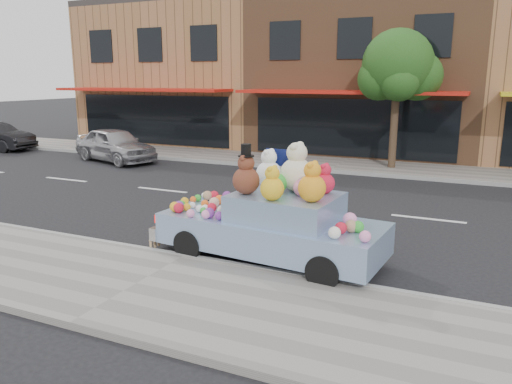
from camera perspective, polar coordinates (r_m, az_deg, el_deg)
The scene contains 10 objects.
ground at distance 14.14m, azimuth 2.76°, elevation -1.25°, with size 120.00×120.00×0.00m, color black.
near_sidewalk at distance 8.71m, azimuth -13.49°, elevation -10.45°, with size 60.00×3.00×0.12m, color gray.
far_sidewalk at distance 20.19m, azimuth 9.60°, elevation 3.06°, with size 60.00×3.00×0.12m, color gray.
near_kerb at distance 9.84m, azimuth -8.13°, elevation -7.40°, with size 60.00×0.12×0.13m, color gray.
far_kerb at distance 18.76m, azimuth 8.41°, elevation 2.37°, with size 60.00×0.12×0.13m, color gray.
storefront_left at distance 28.93m, azimuth -7.13°, elevation 13.22°, with size 10.00×9.80×7.30m.
storefront_mid at distance 25.23m, azimuth 13.21°, elevation 13.04°, with size 10.00×9.80×7.30m.
street_tree at distance 19.53m, azimuth 15.95°, elevation 13.15°, with size 3.00×2.70×5.22m.
car_silver at distance 21.82m, azimuth -15.81°, elevation 5.22°, with size 1.68×4.18×1.42m, color #A3A3A7.
art_car at distance 9.54m, azimuth 1.98°, elevation -3.16°, with size 4.62×2.14×2.29m.
Camera 1 is at (5.02, -12.75, 3.47)m, focal length 35.00 mm.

